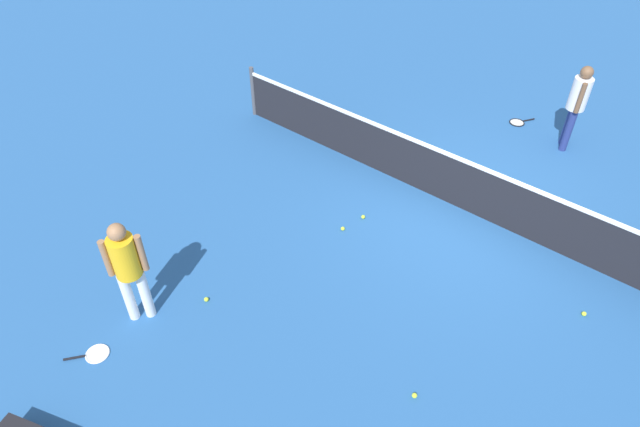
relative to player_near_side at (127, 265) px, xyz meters
name	(u,v)px	position (x,y,z in m)	size (l,w,h in m)	color
ground_plane	(465,210)	(2.40, 4.90, -1.01)	(40.00, 40.00, 0.00)	#265693
court_net	(470,187)	(2.40, 4.90, -0.51)	(10.09, 0.09, 1.07)	#4C4C51
player_near_side	(127,265)	(0.00, 0.00, 0.00)	(0.48, 0.48, 1.70)	white
player_far_side	(577,101)	(2.95, 7.85, 0.00)	(0.44, 0.52, 1.70)	navy
tennis_racket_near_player	(95,354)	(0.05, -0.81, -1.00)	(0.49, 0.57, 0.03)	white
tennis_racket_far_player	(518,122)	(1.91, 8.12, -1.00)	(0.45, 0.59, 0.03)	black
tennis_ball_near_player	(343,229)	(1.09, 3.17, -0.98)	(0.07, 0.07, 0.07)	#C6E033
tennis_ball_by_net	(414,395)	(3.62, 1.32, -0.98)	(0.07, 0.07, 0.07)	#C6E033
tennis_ball_midcourt	(584,314)	(4.78, 3.91, -0.98)	(0.07, 0.07, 0.07)	#C6E033
tennis_ball_baseline	(363,217)	(1.18, 3.62, -0.98)	(0.07, 0.07, 0.07)	#C6E033
tennis_ball_stray_left	(206,299)	(0.49, 0.74, -0.98)	(0.07, 0.07, 0.07)	#C6E033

